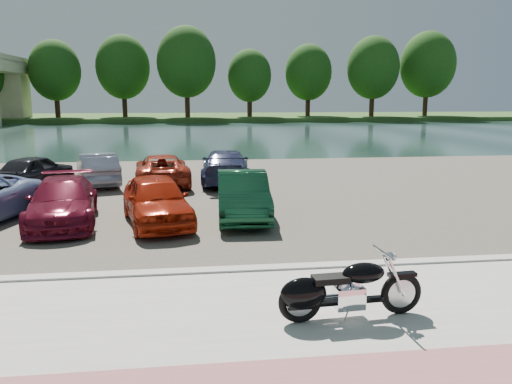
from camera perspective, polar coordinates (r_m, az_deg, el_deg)
The scene contains 15 objects.
ground at distance 8.51m, azimuth 9.69°, elevation -13.47°, with size 200.00×200.00×0.00m, color #595447.
promenade at distance 7.64m, azimuth 11.95°, elevation -16.12°, with size 60.00×6.00×0.10m, color #A6A49C.
kerb at distance 10.28m, azimuth 6.46°, elevation -8.62°, with size 60.00×0.30×0.14m, color #A6A49C.
parking_lot at distance 18.87m, azimuth 0.04°, elevation 0.28°, with size 60.00×18.00×0.04m, color #453F37.
river at distance 47.59m, azimuth -4.39°, elevation 6.63°, with size 120.00×40.00×0.00m, color #1B322F.
far_bank at distance 79.50m, azimuth -5.57°, elevation 8.52°, with size 120.00×24.00×0.60m, color #2B4D1B.
far_trees at distance 73.61m, azimuth -2.03°, elevation 13.97°, with size 70.25×10.68×12.52m.
motorcycle at distance 7.88m, azimuth 9.38°, elevation -11.07°, with size 2.33×0.75×1.05m.
car_3 at distance 14.63m, azimuth -21.21°, elevation -1.02°, with size 1.73×4.26×1.24m, color maroon.
car_4 at distance 13.88m, azimuth -11.32°, elevation -0.88°, with size 1.58×3.93×1.34m, color #A5200B.
car_5 at distance 14.28m, azimuth -1.53°, elevation -0.37°, with size 1.40×4.02×1.33m, color #103D24.
car_8 at distance 21.23m, azimuth -23.94°, elevation 2.27°, with size 1.46×3.63×1.24m, color black.
car_9 at distance 20.67m, azimuth -17.66°, elevation 2.53°, with size 1.34×3.84×1.26m, color slate.
car_10 at distance 20.09m, azimuth -10.70°, elevation 2.55°, with size 2.02×4.37×1.22m, color #A12E1A.
car_11 at distance 20.17m, azimuth -3.51°, elevation 2.95°, with size 1.89×4.65×1.35m, color navy.
Camera 1 is at (-2.34, -7.41, 3.48)m, focal length 35.00 mm.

